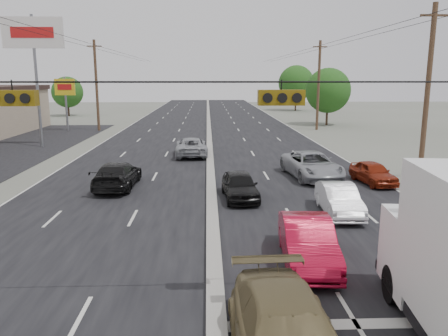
{
  "coord_description": "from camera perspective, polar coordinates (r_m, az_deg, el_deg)",
  "views": [
    {
      "loc": [
        -0.18,
        -9.98,
        5.89
      ],
      "look_at": [
        0.5,
        7.84,
        2.2
      ],
      "focal_mm": 35.0,
      "sensor_mm": 36.0,
      "label": 1
    }
  ],
  "objects": [
    {
      "name": "ground",
      "position": [
        11.59,
        -1.04,
        -18.85
      ],
      "size": [
        200.0,
        200.0,
        0.0
      ],
      "primitive_type": "plane",
      "color": "#606356",
      "rests_on": "ground"
    },
    {
      "name": "road_surface",
      "position": [
        40.41,
        -1.92,
        3.3
      ],
      "size": [
        20.0,
        160.0,
        0.02
      ],
      "primitive_type": "cube",
      "color": "black",
      "rests_on": "ground"
    },
    {
      "name": "center_median",
      "position": [
        40.4,
        -1.92,
        3.44
      ],
      "size": [
        0.5,
        160.0,
        0.2
      ],
      "primitive_type": "cube",
      "color": "gray",
      "rests_on": "ground"
    },
    {
      "name": "utility_pole_left_c",
      "position": [
        51.48,
        -16.32,
        10.36
      ],
      "size": [
        1.6,
        0.3,
        10.0
      ],
      "color": "#422D1E",
      "rests_on": "ground"
    },
    {
      "name": "utility_pole_right_b",
      "position": [
        28.03,
        25.04,
        9.01
      ],
      "size": [
        1.6,
        0.3,
        10.0
      ],
      "color": "#422D1E",
      "rests_on": "ground"
    },
    {
      "name": "utility_pole_right_c",
      "position": [
        51.57,
        12.24,
        10.56
      ],
      "size": [
        1.6,
        0.3,
        10.0
      ],
      "color": "#422D1E",
      "rests_on": "ground"
    },
    {
      "name": "traffic_signals",
      "position": [
        10.11,
        6.9,
        9.37
      ],
      "size": [
        25.0,
        0.3,
        0.54
      ],
      "color": "black",
      "rests_on": "ground"
    },
    {
      "name": "pole_sign_billboard",
      "position": [
        40.7,
        -23.64,
        14.94
      ],
      "size": [
        5.0,
        0.25,
        11.0
      ],
      "color": "slate",
      "rests_on": "ground"
    },
    {
      "name": "pole_sign_far",
      "position": [
        52.44,
        -20.03,
        9.37
      ],
      "size": [
        2.2,
        0.25,
        6.0
      ],
      "color": "slate",
      "rests_on": "ground"
    },
    {
      "name": "tree_left_far",
      "position": [
        73.33,
        -19.78,
        9.31
      ],
      "size": [
        4.8,
        4.8,
        6.12
      ],
      "color": "#382619",
      "rests_on": "ground"
    },
    {
      "name": "tree_right_mid",
      "position": [
        57.06,
        13.43,
        9.81
      ],
      "size": [
        5.6,
        5.6,
        7.14
      ],
      "color": "#382619",
      "rests_on": "ground"
    },
    {
      "name": "tree_right_far",
      "position": [
        81.61,
        9.4,
        10.88
      ],
      "size": [
        6.4,
        6.4,
        8.16
      ],
      "color": "#382619",
      "rests_on": "ground"
    },
    {
      "name": "red_sedan",
      "position": [
        14.43,
        10.84,
        -9.47
      ],
      "size": [
        1.9,
        4.55,
        1.46
      ],
      "primitive_type": "imported",
      "rotation": [
        0.0,
        0.0,
        -0.08
      ],
      "color": "#AB0A27",
      "rests_on": "ground"
    },
    {
      "name": "queue_car_a",
      "position": [
        21.53,
        2.08,
        -2.34
      ],
      "size": [
        1.85,
        4.06,
        1.35
      ],
      "primitive_type": "imported",
      "rotation": [
        0.0,
        0.0,
        0.07
      ],
      "color": "black",
      "rests_on": "ground"
    },
    {
      "name": "queue_car_b",
      "position": [
        19.78,
        14.78,
        -4.04
      ],
      "size": [
        1.59,
        4.06,
        1.32
      ],
      "primitive_type": "imported",
      "rotation": [
        0.0,
        0.0,
        -0.05
      ],
      "color": "white",
      "rests_on": "ground"
    },
    {
      "name": "queue_car_c",
      "position": [
        26.56,
        11.38,
        0.33
      ],
      "size": [
        3.19,
        5.78,
        1.53
      ],
      "primitive_type": "imported",
      "rotation": [
        0.0,
        0.0,
        0.12
      ],
      "color": "#96989D",
      "rests_on": "ground"
    },
    {
      "name": "queue_car_e",
      "position": [
        26.03,
        18.9,
        -0.62
      ],
      "size": [
        1.96,
        3.84,
        1.25
      ],
      "primitive_type": "imported",
      "rotation": [
        0.0,
        0.0,
        0.14
      ],
      "color": "maroon",
      "rests_on": "ground"
    },
    {
      "name": "oncoming_near",
      "position": [
        24.41,
        -13.75,
        -0.9
      ],
      "size": [
        2.11,
        4.94,
        1.42
      ],
      "primitive_type": "imported",
      "rotation": [
        0.0,
        0.0,
        3.12
      ],
      "color": "black",
      "rests_on": "ground"
    },
    {
      "name": "oncoming_far",
      "position": [
        33.6,
        -4.31,
        2.78
      ],
      "size": [
        2.61,
        5.21,
        1.42
      ],
      "primitive_type": "imported",
      "rotation": [
        0.0,
        0.0,
        3.19
      ],
      "color": "#96999D",
      "rests_on": "ground"
    }
  ]
}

